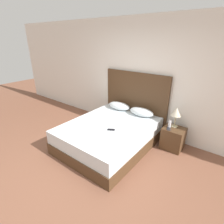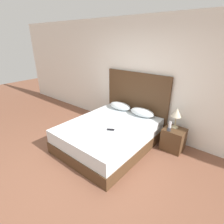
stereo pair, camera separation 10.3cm
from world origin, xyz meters
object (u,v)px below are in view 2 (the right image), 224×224
object	(u,v)px
nightstand	(173,139)
table_lamp	(177,113)
phone_on_bed	(111,130)
bed	(109,135)
phone_on_nightstand	(169,130)

from	to	relation	value
nightstand	table_lamp	distance (m)	0.58
phone_on_bed	table_lamp	distance (m)	1.40
bed	table_lamp	distance (m)	1.50
phone_on_bed	bed	bearing A→B (deg)	137.97
phone_on_bed	nightstand	world-z (taller)	phone_on_bed
table_lamp	phone_on_nightstand	xyz separation A→B (m)	(-0.05, -0.18, -0.33)
bed	phone_on_nightstand	world-z (taller)	bed
table_lamp	phone_on_nightstand	world-z (taller)	table_lamp
phone_on_bed	phone_on_nightstand	xyz separation A→B (m)	(0.88, 0.83, -0.05)
nightstand	phone_on_bed	bearing A→B (deg)	-135.99
phone_on_bed	nightstand	distance (m)	1.37
phone_on_bed	phone_on_nightstand	distance (m)	1.21
bed	table_lamp	world-z (taller)	table_lamp
phone_on_bed	table_lamp	world-z (taller)	table_lamp
bed	nightstand	world-z (taller)	bed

